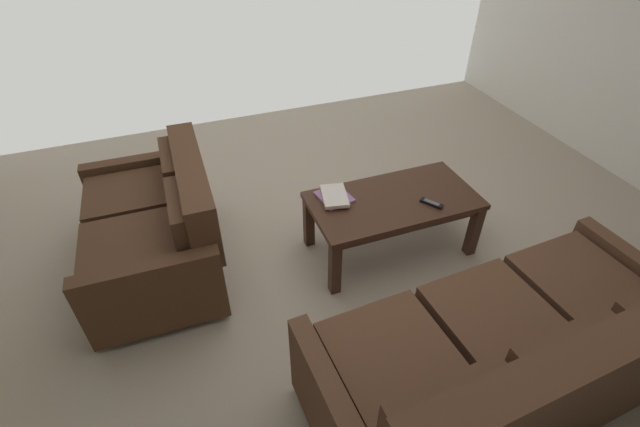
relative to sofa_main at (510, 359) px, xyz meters
The scene contains 6 objects.
ground_plane 1.48m from the sofa_main, 73.20° to the right, with size 5.94×5.03×0.01m, color tan.
sofa_main is the anchor object (origin of this frame).
loveseat_near 2.31m from the sofa_main, 47.08° to the right, with size 0.87×1.31×0.83m.
coffee_table 1.30m from the sofa_main, 90.99° to the right, with size 1.19×0.61×0.47m.
book_stack 1.50m from the sofa_main, 75.57° to the right, with size 0.25×0.30×0.04m.
tv_remote 1.18m from the sofa_main, 101.36° to the right, with size 0.13×0.16×0.02m.
Camera 1 is at (0.94, 2.26, 2.35)m, focal length 25.23 mm.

